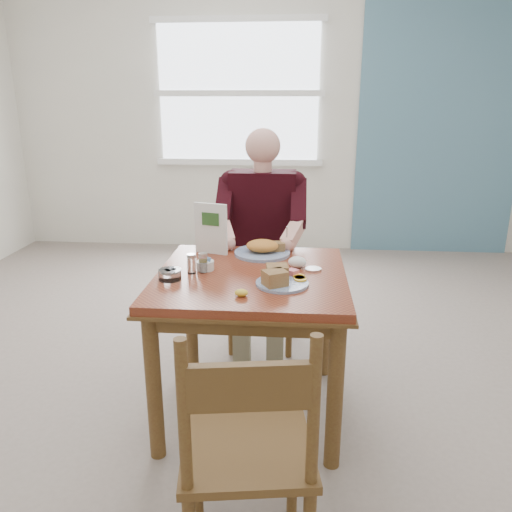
# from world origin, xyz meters

# --- Properties ---
(floor) EXTENTS (6.00, 6.00, 0.00)m
(floor) POSITION_xyz_m (0.00, 0.00, 0.00)
(floor) COLOR slate
(floor) RESTS_ON ground
(wall_back) EXTENTS (5.50, 0.00, 5.50)m
(wall_back) POSITION_xyz_m (0.00, 3.00, 1.40)
(wall_back) COLOR beige
(wall_back) RESTS_ON ground
(accent_panel) EXTENTS (1.60, 0.02, 2.80)m
(accent_panel) POSITION_xyz_m (1.60, 2.98, 1.40)
(accent_panel) COLOR teal
(accent_panel) RESTS_ON ground
(lemon_wedge) EXTENTS (0.07, 0.06, 0.03)m
(lemon_wedge) POSITION_xyz_m (-0.01, -0.30, 0.77)
(lemon_wedge) COLOR yellow
(lemon_wedge) RESTS_ON table
(napkin) EXTENTS (0.11, 0.10, 0.06)m
(napkin) POSITION_xyz_m (0.22, 0.10, 0.78)
(napkin) COLOR white
(napkin) RESTS_ON table
(metal_dish) EXTENTS (0.09, 0.09, 0.01)m
(metal_dish) POSITION_xyz_m (0.30, 0.07, 0.75)
(metal_dish) COLOR silver
(metal_dish) RESTS_ON table
(window) EXTENTS (1.72, 0.04, 1.42)m
(window) POSITION_xyz_m (-0.40, 2.97, 1.60)
(window) COLOR white
(window) RESTS_ON wall_back
(table) EXTENTS (0.92, 0.92, 0.75)m
(table) POSITION_xyz_m (0.00, 0.00, 0.64)
(table) COLOR brown
(table) RESTS_ON ground
(chair_far) EXTENTS (0.42, 0.42, 0.95)m
(chair_far) POSITION_xyz_m (0.00, 0.80, 0.48)
(chair_far) COLOR brown
(chair_far) RESTS_ON ground
(chair_near) EXTENTS (0.48, 0.48, 0.95)m
(chair_near) POSITION_xyz_m (0.07, -0.93, 0.48)
(chair_near) COLOR brown
(chair_near) RESTS_ON ground
(diner) EXTENTS (0.53, 0.56, 1.39)m
(diner) POSITION_xyz_m (0.00, 0.71, 0.81)
(diner) COLOR gray
(diner) RESTS_ON chair_far
(near_plate) EXTENTS (0.31, 0.31, 0.08)m
(near_plate) POSITION_xyz_m (0.14, -0.14, 0.78)
(near_plate) COLOR white
(near_plate) RESTS_ON table
(far_plate) EXTENTS (0.34, 0.34, 0.08)m
(far_plate) POSITION_xyz_m (0.04, 0.31, 0.78)
(far_plate) COLOR white
(far_plate) RESTS_ON table
(caddy) EXTENTS (0.11, 0.11, 0.06)m
(caddy) POSITION_xyz_m (-0.23, 0.03, 0.77)
(caddy) COLOR white
(caddy) RESTS_ON table
(shakers) EXTENTS (0.11, 0.07, 0.10)m
(shakers) POSITION_xyz_m (-0.26, -0.01, 0.80)
(shakers) COLOR white
(shakers) RESTS_ON table
(creamer) EXTENTS (0.11, 0.11, 0.05)m
(creamer) POSITION_xyz_m (-0.37, -0.12, 0.78)
(creamer) COLOR white
(creamer) RESTS_ON table
(menu) EXTENTS (0.18, 0.07, 0.27)m
(menu) POSITION_xyz_m (-0.24, 0.30, 0.89)
(menu) COLOR white
(menu) RESTS_ON table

